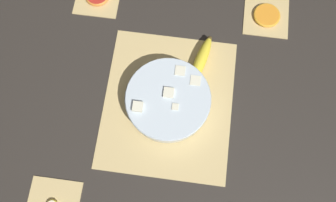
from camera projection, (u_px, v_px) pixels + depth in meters
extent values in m
plane|color=#2D2823|center=(168.00, 104.00, 1.04)|extent=(6.00, 6.00, 0.00)
cube|color=#D6B775|center=(168.00, 103.00, 1.04)|extent=(0.47, 0.40, 0.01)
cube|color=brown|center=(161.00, 152.00, 1.00)|extent=(0.01, 0.40, 0.00)
cube|color=brown|center=(165.00, 127.00, 1.02)|extent=(0.01, 0.40, 0.00)
cube|color=brown|center=(168.00, 103.00, 1.04)|extent=(0.01, 0.40, 0.00)
cube|color=brown|center=(171.00, 80.00, 1.06)|extent=(0.01, 0.40, 0.00)
cube|color=brown|center=(174.00, 58.00, 1.08)|extent=(0.01, 0.40, 0.00)
cube|color=#D6B775|center=(266.00, 16.00, 1.12)|extent=(0.15, 0.15, 0.01)
cube|color=brown|center=(266.00, 28.00, 1.11)|extent=(0.00, 0.15, 0.00)
cube|color=brown|center=(266.00, 20.00, 1.12)|extent=(0.00, 0.15, 0.00)
cube|color=brown|center=(267.00, 12.00, 1.13)|extent=(0.00, 0.15, 0.00)
cube|color=brown|center=(267.00, 5.00, 1.13)|extent=(0.00, 0.15, 0.00)
cube|color=brown|center=(55.00, 192.00, 0.96)|extent=(0.00, 0.15, 0.00)
cube|color=brown|center=(95.00, 8.00, 1.13)|extent=(0.00, 0.15, 0.00)
cube|color=brown|center=(97.00, 0.00, 1.14)|extent=(0.00, 0.15, 0.00)
cylinder|color=silver|center=(168.00, 100.00, 1.01)|extent=(0.26, 0.26, 0.06)
torus|color=silver|center=(168.00, 98.00, 0.98)|extent=(0.26, 0.26, 0.01)
cylinder|color=#F4EABC|center=(140.00, 118.00, 0.98)|extent=(0.03, 0.03, 0.01)
cylinder|color=#F4EABC|center=(186.00, 125.00, 1.00)|extent=(0.03, 0.03, 0.01)
cylinder|color=#F4EABC|center=(166.00, 127.00, 0.97)|extent=(0.03, 0.03, 0.01)
cylinder|color=#F4EABC|center=(155.00, 77.00, 1.05)|extent=(0.03, 0.03, 0.01)
cylinder|color=#F4EABC|center=(142.00, 91.00, 1.02)|extent=(0.03, 0.03, 0.01)
cylinder|color=#F4EABC|center=(166.00, 75.00, 1.01)|extent=(0.03, 0.03, 0.01)
cylinder|color=#F4EABC|center=(153.00, 123.00, 0.99)|extent=(0.03, 0.03, 0.01)
cylinder|color=#F4EABC|center=(185.00, 78.00, 1.04)|extent=(0.03, 0.03, 0.01)
cylinder|color=#F4EABC|center=(183.00, 97.00, 1.01)|extent=(0.03, 0.03, 0.01)
cylinder|color=#F4EABC|center=(160.00, 89.00, 1.03)|extent=(0.03, 0.03, 0.01)
cylinder|color=#F4EABC|center=(192.00, 88.00, 1.03)|extent=(0.03, 0.03, 0.01)
cylinder|color=#F4EABC|center=(192.00, 103.00, 0.99)|extent=(0.03, 0.03, 0.01)
cube|color=#EFEACC|center=(167.00, 94.00, 0.99)|extent=(0.03, 0.03, 0.03)
cube|color=#EFEACC|center=(174.00, 93.00, 1.01)|extent=(0.02, 0.02, 0.02)
cube|color=#EFEACC|center=(171.00, 83.00, 1.03)|extent=(0.03, 0.03, 0.03)
cube|color=#EFEACC|center=(159.00, 109.00, 1.00)|extent=(0.03, 0.03, 0.03)
cube|color=#EFEACC|center=(138.00, 107.00, 0.97)|extent=(0.03, 0.03, 0.03)
cube|color=#EFEACC|center=(175.00, 107.00, 0.98)|extent=(0.02, 0.02, 0.02)
cube|color=#EFEACC|center=(195.00, 82.00, 1.00)|extent=(0.03, 0.03, 0.03)
cube|color=#EFEACC|center=(180.00, 72.00, 1.01)|extent=(0.03, 0.03, 0.03)
ellipsoid|color=red|center=(185.00, 110.00, 0.98)|extent=(0.04, 0.02, 0.02)
ellipsoid|color=red|center=(162.00, 83.00, 1.00)|extent=(0.03, 0.01, 0.01)
ellipsoid|color=orange|center=(134.00, 99.00, 1.01)|extent=(0.03, 0.02, 0.01)
ellipsoid|color=red|center=(178.00, 120.00, 1.00)|extent=(0.03, 0.02, 0.01)
ellipsoid|color=orange|center=(192.00, 119.00, 0.98)|extent=(0.03, 0.02, 0.01)
ellipsoid|color=orange|center=(181.00, 85.00, 1.04)|extent=(0.03, 0.02, 0.02)
ellipsoid|color=red|center=(145.00, 101.00, 0.99)|extent=(0.03, 0.02, 0.01)
ellipsoid|color=orange|center=(202.00, 101.00, 0.99)|extent=(0.03, 0.02, 0.02)
ellipsoid|color=yellow|center=(200.00, 61.00, 1.06)|extent=(0.18, 0.08, 0.04)
sphere|color=#473819|center=(209.00, 39.00, 1.08)|extent=(0.02, 0.02, 0.02)
cylinder|color=orange|center=(267.00, 15.00, 1.12)|extent=(0.08, 0.08, 0.01)
torus|color=#F4A82D|center=(267.00, 15.00, 1.12)|extent=(0.09, 0.09, 0.01)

